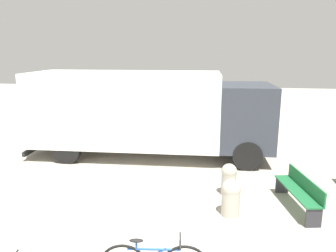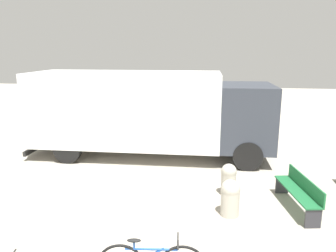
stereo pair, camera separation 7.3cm
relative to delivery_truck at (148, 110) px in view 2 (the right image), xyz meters
name	(u,v)px [view 2 (the right image)]	position (x,y,z in m)	size (l,w,h in m)	color
delivery_truck	(148,110)	(0.00, 0.00, 0.00)	(8.37, 2.78, 2.94)	white
park_bench	(300,191)	(4.39, -3.45, -1.19)	(0.74, 1.89, 0.79)	#1E6638
bollard_near_bench	(230,197)	(2.77, -4.02, -1.19)	(0.44, 0.44, 0.85)	#B2AD9E
bollard_far_bench	(229,178)	(2.76, -2.93, -1.19)	(0.40, 0.40, 0.84)	#B2AD9E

